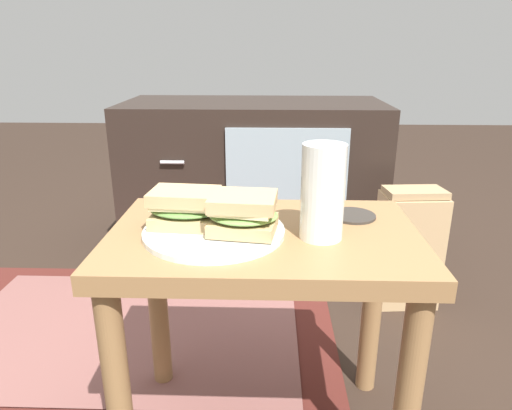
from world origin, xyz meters
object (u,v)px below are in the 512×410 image
Objects in this scene: plate at (214,231)px; sandwich_back at (243,213)px; tv_cabinet at (254,178)px; sandwich_front at (185,209)px; coaster at (353,216)px; paper_bag at (408,248)px; beer_glass at (323,194)px.

plate is 1.88× the size of sandwich_back.
sandwich_front is (-0.09, -0.95, 0.21)m from tv_cabinet.
sandwich_front is 0.33m from coaster.
tv_cabinet reaches higher than sandwich_front.
tv_cabinet reaches higher than coaster.
sandwich_front is 0.36× the size of paper_bag.
beer_glass reaches higher than sandwich_back.
tv_cabinet is 1.02m from beer_glass.
sandwich_front is at bearing -95.26° from tv_cabinet.
sandwich_back reaches higher than sandwich_front.
coaster is at bearing -120.04° from paper_bag.
plate is 0.07m from sandwich_front.
tv_cabinet reaches higher than sandwich_back.
tv_cabinet is 0.98m from sandwich_front.
paper_bag is at bearing 43.11° from sandwich_front.
coaster is (0.23, -0.87, 0.17)m from tv_cabinet.
sandwich_front is 1.02× the size of sandwich_back.
tv_cabinet reaches higher than paper_bag.
plate is 1.85× the size of sandwich_front.
sandwich_front reaches higher than coaster.
tv_cabinet is 7.19× the size of sandwich_back.
coaster is at bearing 27.62° from sandwich_back.
plate is 0.28m from coaster.
beer_glass reaches higher than paper_bag.
sandwich_front is 0.11m from sandwich_back.
sandwich_front reaches higher than paper_bag.
paper_bag is (0.53, 0.56, -0.28)m from plate.
beer_glass reaches higher than coaster.
paper_bag is at bearing 46.54° from plate.
sandwich_back reaches higher than coaster.
tv_cabinet is 2.54× the size of paper_bag.
plate reaches higher than paper_bag.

